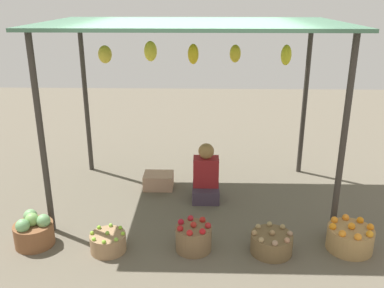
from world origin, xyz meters
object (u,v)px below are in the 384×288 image
at_px(basket_cabbages, 34,231).
at_px(basket_limes, 108,242).
at_px(basket_red_apples, 194,237).
at_px(basket_potatoes, 271,243).
at_px(basket_oranges, 350,238).
at_px(vendor_person, 206,178).
at_px(wooden_crate_near_vendor, 159,181).

relative_size(basket_cabbages, basket_limes, 1.11).
relative_size(basket_limes, basket_red_apples, 0.99).
distance_m(basket_limes, basket_potatoes, 1.77).
bearing_deg(basket_potatoes, basket_limes, -179.36).
height_order(basket_cabbages, basket_oranges, basket_cabbages).
bearing_deg(basket_oranges, basket_red_apples, -178.31).
bearing_deg(basket_cabbages, vendor_person, 31.96).
bearing_deg(basket_cabbages, basket_oranges, 0.08).
bearing_deg(vendor_person, wooden_crate_near_vendor, 156.35).
relative_size(basket_red_apples, wooden_crate_near_vendor, 0.94).
distance_m(basket_potatoes, wooden_crate_near_vendor, 2.09).
distance_m(basket_potatoes, basket_oranges, 0.87).
relative_size(basket_cabbages, basket_potatoes, 0.95).
bearing_deg(basket_potatoes, basket_red_apples, 177.76).
xyz_separation_m(vendor_person, basket_cabbages, (-1.91, -1.19, -0.13)).
xyz_separation_m(basket_oranges, wooden_crate_near_vendor, (-2.24, 1.48, -0.03)).
height_order(basket_cabbages, wooden_crate_near_vendor, basket_cabbages).
bearing_deg(basket_potatoes, vendor_person, 118.99).
relative_size(vendor_person, basket_red_apples, 1.99).
height_order(basket_potatoes, wooden_crate_near_vendor, basket_potatoes).
relative_size(basket_cabbages, basket_oranges, 0.87).
xyz_separation_m(basket_limes, wooden_crate_near_vendor, (0.39, 1.58, 0.01)).
bearing_deg(basket_red_apples, basket_limes, -176.74).
height_order(vendor_person, basket_cabbages, vendor_person).
bearing_deg(basket_limes, basket_red_apples, 3.26).
distance_m(basket_cabbages, wooden_crate_near_vendor, 1.93).
height_order(basket_cabbages, basket_red_apples, basket_cabbages).
height_order(basket_limes, wooden_crate_near_vendor, basket_limes).
height_order(vendor_person, basket_oranges, vendor_person).
height_order(basket_limes, basket_potatoes, basket_potatoes).
bearing_deg(wooden_crate_near_vendor, vendor_person, -23.65).
relative_size(basket_cabbages, basket_red_apples, 1.10).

